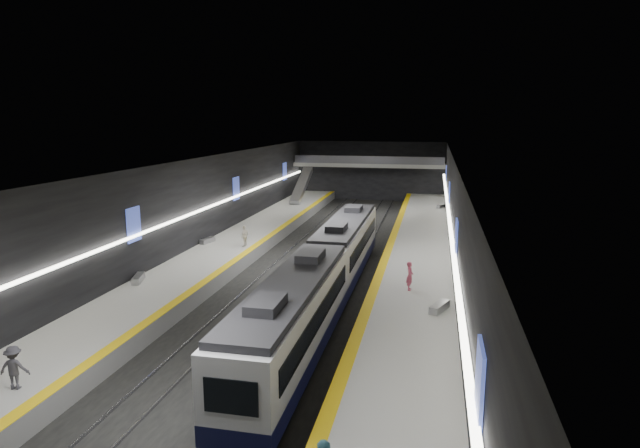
% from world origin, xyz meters
% --- Properties ---
extents(ground, '(70.00, 70.00, 0.00)m').
position_xyz_m(ground, '(0.00, 0.00, 0.00)').
color(ground, black).
rests_on(ground, ground).
extents(ceiling, '(20.00, 70.00, 0.04)m').
position_xyz_m(ceiling, '(0.00, 0.00, 8.00)').
color(ceiling, beige).
rests_on(ceiling, wall_left).
extents(wall_left, '(0.04, 70.00, 8.00)m').
position_xyz_m(wall_left, '(-10.00, 0.00, 4.00)').
color(wall_left, black).
rests_on(wall_left, ground).
extents(wall_right, '(0.04, 70.00, 8.00)m').
position_xyz_m(wall_right, '(10.00, 0.00, 4.00)').
color(wall_right, black).
rests_on(wall_right, ground).
extents(wall_back, '(20.00, 0.04, 8.00)m').
position_xyz_m(wall_back, '(0.00, 35.00, 4.00)').
color(wall_back, black).
rests_on(wall_back, ground).
extents(platform_left, '(5.00, 70.00, 1.00)m').
position_xyz_m(platform_left, '(-7.50, 0.00, 0.50)').
color(platform_left, slate).
rests_on(platform_left, ground).
extents(tile_surface_left, '(5.00, 70.00, 0.02)m').
position_xyz_m(tile_surface_left, '(-7.50, 0.00, 1.01)').
color(tile_surface_left, '#AFAFAA').
rests_on(tile_surface_left, platform_left).
extents(tactile_strip_left, '(0.60, 70.00, 0.02)m').
position_xyz_m(tactile_strip_left, '(-5.30, 0.00, 1.02)').
color(tactile_strip_left, yellow).
rests_on(tactile_strip_left, platform_left).
extents(platform_right, '(5.00, 70.00, 1.00)m').
position_xyz_m(platform_right, '(7.50, 0.00, 0.50)').
color(platform_right, slate).
rests_on(platform_right, ground).
extents(tile_surface_right, '(5.00, 70.00, 0.02)m').
position_xyz_m(tile_surface_right, '(7.50, 0.00, 1.01)').
color(tile_surface_right, '#AFAFAA').
rests_on(tile_surface_right, platform_right).
extents(tactile_strip_right, '(0.60, 70.00, 0.02)m').
position_xyz_m(tactile_strip_right, '(5.30, 0.00, 1.02)').
color(tactile_strip_right, yellow).
rests_on(tactile_strip_right, platform_right).
extents(rails, '(6.52, 70.00, 0.12)m').
position_xyz_m(rails, '(-0.00, 0.00, 0.06)').
color(rails, gray).
rests_on(rails, ground).
extents(train, '(2.69, 30.04, 3.60)m').
position_xyz_m(train, '(2.50, -8.16, 2.20)').
color(train, black).
rests_on(train, ground).
extents(ad_posters, '(19.94, 53.50, 2.20)m').
position_xyz_m(ad_posters, '(-0.00, 1.00, 4.50)').
color(ad_posters, '#394AAB').
rests_on(ad_posters, wall_left).
extents(cove_light_left, '(0.25, 68.60, 0.12)m').
position_xyz_m(cove_light_left, '(-9.80, 0.00, 3.80)').
color(cove_light_left, white).
rests_on(cove_light_left, wall_left).
extents(cove_light_right, '(0.25, 68.60, 0.12)m').
position_xyz_m(cove_light_right, '(9.80, 0.00, 3.80)').
color(cove_light_right, white).
rests_on(cove_light_right, wall_right).
extents(mezzanine_bridge, '(20.00, 3.00, 1.50)m').
position_xyz_m(mezzanine_bridge, '(0.00, 32.93, 5.04)').
color(mezzanine_bridge, gray).
rests_on(mezzanine_bridge, wall_left).
extents(escalator, '(1.20, 7.50, 3.92)m').
position_xyz_m(escalator, '(-7.50, 26.00, 2.90)').
color(escalator, '#99999E').
rests_on(escalator, platform_left).
extents(bench_left_near, '(0.98, 1.78, 0.42)m').
position_xyz_m(bench_left_near, '(-9.38, -8.77, 1.21)').
color(bench_left_near, '#99999E').
rests_on(bench_left_near, platform_left).
extents(bench_left_far, '(0.77, 1.68, 0.40)m').
position_xyz_m(bench_left_far, '(-9.50, 2.06, 1.20)').
color(bench_left_far, '#99999E').
rests_on(bench_left_far, platform_left).
extents(bench_right_near, '(1.13, 1.81, 0.43)m').
position_xyz_m(bench_right_near, '(9.14, -10.11, 1.21)').
color(bench_right_near, '#99999E').
rests_on(bench_right_near, platform_right).
extents(bench_right_far, '(1.11, 1.74, 0.41)m').
position_xyz_m(bench_right_far, '(9.50, 24.29, 1.21)').
color(bench_right_far, '#99999E').
rests_on(bench_right_far, platform_right).
extents(passenger_right_a, '(0.42, 0.64, 1.74)m').
position_xyz_m(passenger_right_a, '(7.40, -6.89, 1.87)').
color(passenger_right_a, '#C24860').
rests_on(passenger_right_a, platform_right).
extents(passenger_left_a, '(0.60, 1.08, 1.73)m').
position_xyz_m(passenger_left_a, '(-6.02, 1.45, 1.87)').
color(passenger_left_a, silver).
rests_on(passenger_left_a, platform_left).
extents(passenger_left_b, '(1.22, 0.86, 1.71)m').
position_xyz_m(passenger_left_b, '(-6.65, -22.05, 1.85)').
color(passenger_left_b, '#3C3B42').
rests_on(passenger_left_b, platform_left).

